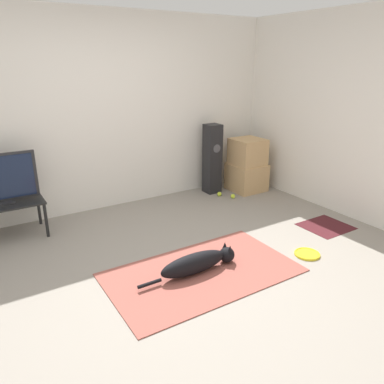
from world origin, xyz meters
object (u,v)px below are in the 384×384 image
Objects in this scene: dog at (198,262)px; cardboard_box_lower at (246,177)px; tennis_ball_near_speaker at (233,196)px; tennis_ball_by_boxes at (219,194)px; frisbee at (307,254)px; cardboard_box_upper at (248,152)px; floor_speaker at (212,159)px; tv_stand at (1,208)px.

dog is 2.10× the size of cardboard_box_lower.
tennis_ball_by_boxes is at bearing 122.14° from tennis_ball_near_speaker.
cardboard_box_lower is (0.81, 1.98, 0.20)m from frisbee.
cardboard_box_upper is 6.86× the size of tennis_ball_near_speaker.
tennis_ball_by_boxes is 0.22m from tennis_ball_near_speaker.
cardboard_box_lower is 0.56m from tennis_ball_by_boxes.
dog is 2.33× the size of cardboard_box_upper.
frisbee is at bearing -98.06° from tennis_ball_by_boxes.
cardboard_box_upper is 0.78m from tennis_ball_by_boxes.
cardboard_box_lower reaches higher than tennis_ball_near_speaker.
frisbee is 2.26m from floor_speaker.
frisbee is 0.29× the size of tv_stand.
cardboard_box_upper reaches higher than tv_stand.
dog is 3.94× the size of frisbee.
tennis_ball_near_speaker is at bearing -57.86° from tennis_ball_by_boxes.
cardboard_box_upper is (1.96, 1.65, 0.51)m from dog.
tv_stand is at bearing 129.58° from dog.
tennis_ball_by_boxes is (2.92, -0.16, -0.34)m from tv_stand.
cardboard_box_upper is at bearing 1.47° from tennis_ball_by_boxes.
floor_speaker is at bearing 157.00° from cardboard_box_upper.
cardboard_box_upper is 0.50× the size of tv_stand.
cardboard_box_upper is (-0.01, -0.01, 0.41)m from cardboard_box_lower.
frisbee is (1.16, -0.32, -0.10)m from dog.
tv_stand is (-3.44, 0.14, -0.24)m from cardboard_box_upper.
floor_speaker reaches higher than cardboard_box_upper.
cardboard_box_lower is at bearing 2.31° from tennis_ball_by_boxes.
cardboard_box_upper reaches higher than dog.
dog is at bearing -50.42° from tv_stand.
tennis_ball_near_speaker is (0.39, 1.77, 0.02)m from frisbee.
tennis_ball_by_boxes reaches higher than frisbee.
cardboard_box_upper is 0.43× the size of floor_speaker.
cardboard_box_lower is at bearing 25.94° from tennis_ball_near_speaker.
tennis_ball_by_boxes is at bearing -94.53° from floor_speaker.
tennis_ball_by_boxes is (-0.52, -0.01, -0.58)m from cardboard_box_upper.
tv_stand is 13.75× the size of tennis_ball_near_speaker.
frisbee is at bearing -102.45° from tennis_ball_near_speaker.
cardboard_box_upper is at bearing 67.83° from frisbee.
floor_speaker reaches higher than cardboard_box_lower.
tennis_ball_by_boxes is at bearing -3.09° from tv_stand.
cardboard_box_upper is at bearing 25.49° from tennis_ball_near_speaker.
floor_speaker is 0.65m from tennis_ball_near_speaker.
dog is 2.61m from cardboard_box_upper.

